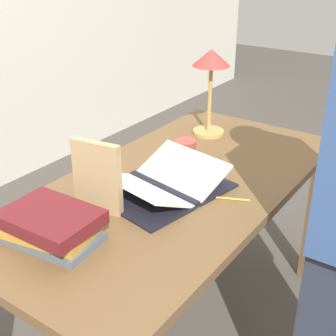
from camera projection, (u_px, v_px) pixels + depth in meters
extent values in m
plane|color=#47423D|center=(174.00, 332.00, 2.10)|extent=(12.00, 12.00, 0.00)
cube|color=brown|center=(175.00, 187.00, 1.78)|extent=(1.56, 0.77, 0.03)
cube|color=brown|center=(313.00, 215.00, 2.31)|extent=(0.06, 0.06, 0.73)
cube|color=brown|center=(198.00, 180.00, 2.65)|extent=(0.06, 0.06, 0.73)
cube|color=black|center=(163.00, 188.00, 1.71)|extent=(0.08, 0.34, 0.02)
cube|color=black|center=(139.00, 201.00, 1.64)|extent=(0.27, 0.38, 0.01)
cube|color=black|center=(185.00, 179.00, 1.79)|extent=(0.27, 0.38, 0.01)
cube|color=white|center=(142.00, 188.00, 1.63)|extent=(0.24, 0.36, 0.10)
cube|color=white|center=(182.00, 170.00, 1.76)|extent=(0.24, 0.36, 0.10)
cube|color=slate|center=(53.00, 237.00, 1.42)|extent=(0.20, 0.30, 0.03)
cube|color=#BC8933|center=(52.00, 229.00, 1.41)|extent=(0.22, 0.29, 0.03)
cube|color=maroon|center=(51.00, 218.00, 1.39)|extent=(0.22, 0.29, 0.04)
cube|color=tan|center=(97.00, 177.00, 1.54)|extent=(0.05, 0.18, 0.25)
cylinder|color=tan|center=(208.00, 132.00, 2.22)|extent=(0.15, 0.15, 0.02)
cylinder|color=tan|center=(210.00, 99.00, 2.15)|extent=(0.02, 0.02, 0.31)
cone|color=#99332D|center=(211.00, 57.00, 2.06)|extent=(0.17, 0.17, 0.07)
cylinder|color=#B74238|center=(185.00, 150.00, 1.94)|extent=(0.09, 0.09, 0.08)
torus|color=#B74238|center=(186.00, 145.00, 1.99)|extent=(0.05, 0.03, 0.05)
cylinder|color=gold|center=(226.00, 199.00, 1.65)|extent=(0.07, 0.15, 0.01)
cube|color=#2D3342|center=(336.00, 334.00, 1.58)|extent=(0.31, 0.20, 0.78)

